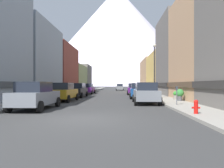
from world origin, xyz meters
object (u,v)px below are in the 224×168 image
Objects in this scene: car_left_3 at (88,89)px; pedestrian_0 at (60,90)px; car_left_2 at (77,90)px; pedestrian_1 at (146,89)px; car_left_1 at (63,92)px; fire_hydrant_near at (196,106)px; car_right_1 at (138,91)px; potted_plant_2 at (52,91)px; car_right_2 at (134,89)px; streetlamp_right at (154,62)px; car_left_0 at (36,95)px; car_right_0 at (146,93)px; car_driving_0 at (120,87)px; potted_plant_1 at (180,94)px; parking_meter_near at (177,93)px; potted_plant_0 at (176,95)px.

pedestrian_0 is (-2.45, -7.70, 0.04)m from car_left_3.
car_left_2 is 2.81× the size of pedestrian_1.
car_left_1 is 6.30× the size of fire_hydrant_near.
car_left_1 is 1.00× the size of car_right_1.
potted_plant_2 is at bearing -140.68° from pedestrian_1.
car_left_1 is at bearing -121.03° from car_right_2.
car_left_0 is at bearing -135.38° from streetlamp_right.
pedestrian_1 is at bearing 82.71° from car_right_0.
car_left_3 and car_driving_0 have the same top height.
potted_plant_2 is 0.67× the size of pedestrian_1.
pedestrian_1 is at bearing 92.40° from potted_plant_1.
potted_plant_1 is 1.01× the size of potted_plant_2.
potted_plant_1 is (1.25, 3.52, -0.24)m from parking_meter_near.
car_left_2 is 4.18× the size of potted_plant_1.
pedestrian_0 reaches higher than potted_plant_0.
car_left_1 is at bearing -164.06° from streetlamp_right.
car_driving_0 reaches higher than fire_hydrant_near.
car_right_1 is at bearing -53.88° from car_left_3.
pedestrian_1 is at bearing 78.93° from car_right_1.
car_driving_0 is at bearing 98.53° from potted_plant_0.
car_right_0 is (7.60, -17.04, 0.00)m from car_left_3.
streetlamp_right reaches higher than potted_plant_0.
car_left_2 is 7.85m from car_right_1.
car_right_0 and car_right_1 have the same top height.
car_left_0 reaches higher than potted_plant_2.
streetlamp_right reaches higher than car_left_2.
car_left_3 is 10.27m from pedestrian_1.
car_left_1 is at bearing -150.22° from car_right_1.
car_right_0 is (7.60, -8.60, 0.00)m from car_left_2.
parking_meter_near reaches higher than potted_plant_0.
pedestrian_1 reaches higher than parking_meter_near.
car_right_2 is 21.71m from fire_hydrant_near.
potted_plant_0 is at bearing -81.47° from car_driving_0.
car_right_0 is at bearing 103.78° from fire_hydrant_near.
car_driving_0 is 4.13× the size of potted_plant_1.
car_left_3 reaches higher than parking_meter_near.
potted_plant_2 is (-3.20, 12.45, -0.13)m from car_left_0.
fire_hydrant_near is (1.65, -6.73, -0.37)m from car_right_0.
car_left_0 is 4.14× the size of potted_plant_1.
potted_plant_1 is (10.80, -15.75, -0.13)m from car_left_3.
car_left_2 is 2.56m from pedestrian_0.
fire_hydrant_near is at bearing -68.74° from car_left_3.
pedestrian_1 is (12.50, 9.83, -0.06)m from pedestrian_0.
car_left_1 reaches higher than pedestrian_1.
streetlamp_right reaches higher than car_right_0.
car_left_0 and car_driving_0 have the same top height.
car_left_3 is 8.08m from pedestrian_0.
parking_meter_near is 3.74m from potted_plant_1.
car_left_2 and car_left_3 have the same top height.
fire_hydrant_near is at bearing -100.93° from potted_plant_1.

